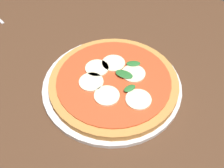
% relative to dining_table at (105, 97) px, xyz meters
% --- Properties ---
extents(dining_table, '(1.53, 1.16, 0.75)m').
position_rel_dining_table_xyz_m(dining_table, '(0.00, 0.00, 0.00)').
color(dining_table, '#4C301E').
rests_on(dining_table, ground_plane).
extents(serving_tray, '(0.37, 0.37, 0.01)m').
position_rel_dining_table_xyz_m(serving_tray, '(0.03, -0.01, 0.09)').
color(serving_tray, silver).
rests_on(serving_tray, dining_table).
extents(pizza, '(0.34, 0.34, 0.03)m').
position_rel_dining_table_xyz_m(pizza, '(0.04, -0.01, 0.11)').
color(pizza, '#C6843F').
rests_on(pizza, serving_tray).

